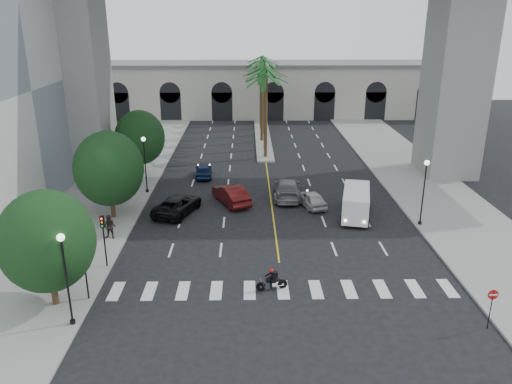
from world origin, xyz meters
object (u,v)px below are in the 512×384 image
Objects in this scene: traffic_signal_far at (103,233)px; cargo_van at (356,202)px; lamp_post_left_far at (145,160)px; car_c at (177,205)px; lamp_post_right at (424,187)px; pedestrian_a at (50,228)px; traffic_signal_near at (84,262)px; car_d at (287,189)px; car_b at (231,194)px; do_not_enter_sign at (492,301)px; lamp_post_left_near at (66,272)px; car_e at (204,170)px; car_a at (311,199)px; motorcycle_rider at (273,280)px; pedestrian_b at (110,227)px.

cargo_van is (17.98, 8.34, -1.21)m from traffic_signal_far.
car_c is (3.48, -5.02, -2.47)m from lamp_post_left_far.
lamp_post_right is 0.99× the size of car_c.
pedestrian_a is (-27.88, -2.15, -2.24)m from lamp_post_right.
traffic_signal_near is 0.68× the size of car_c.
car_d is (12.80, 17.17, -1.65)m from traffic_signal_near.
do_not_enter_sign is at bearing 101.75° from car_b.
traffic_signal_near reaches higher than do_not_enter_sign.
pedestrian_a is (-5.08, 10.85, -2.24)m from lamp_post_left_near.
lamp_post_left_far is at bearing 134.54° from do_not_enter_sign.
cargo_van is 23.50m from pedestrian_a.
car_a is at bearing 135.55° from car_e.
lamp_post_left_near and lamp_post_left_far have the same top height.
traffic_signal_near is 10.90m from motorcycle_rider.
car_d reaches higher than motorcycle_rider.
motorcycle_rider is at bearing 5.68° from traffic_signal_near.
lamp_post_right reaches higher than car_c.
car_b is 0.86× the size of car_d.
car_e is at bearing 92.29° from motorcycle_rider.
car_e is at bearing 41.41° from pedestrian_a.
do_not_enter_sign is at bearing 117.21° from car_d.
cargo_van is (5.18, -4.82, 0.44)m from car_d.
lamp_post_left_near reaches higher than car_c.
traffic_signal_near is 9.95m from pedestrian_a.
lamp_post_left_near is at bearing -174.34° from motorcycle_rider.
traffic_signal_far is (0.10, -14.50, -0.71)m from lamp_post_left_far.
traffic_signal_near is at bearing 171.03° from do_not_enter_sign.
car_d is (12.90, -1.33, -2.36)m from lamp_post_left_far.
car_e is 31.59m from do_not_enter_sign.
lamp_post_left_near and lamp_post_right have the same top height.
motorcycle_rider is at bearing -58.26° from lamp_post_left_far.
pedestrian_b is at bearing 70.64° from car_c.
pedestrian_b reaches higher than pedestrian_a.
do_not_enter_sign is (-0.90, -13.62, -1.54)m from lamp_post_right.
motorcycle_rider is (10.69, 1.06, -1.88)m from traffic_signal_near.
car_a is at bearing 36.61° from traffic_signal_far.
pedestrian_b is (4.35, -0.10, 0.07)m from pedestrian_a.
car_d is at bearing -5.90° from lamp_post_left_far.
car_d is at bearing 146.04° from lamp_post_right.
cargo_van is (-4.72, 1.84, -1.92)m from lamp_post_right.
motorcycle_rider reaches higher than car_e.
lamp_post_left_far is 2.97× the size of pedestrian_b.
traffic_signal_near is 0.63× the size of cargo_van.
pedestrian_b is at bearing 101.02° from traffic_signal_far.
motorcycle_rider is 0.47× the size of car_a.
lamp_post_right is 2.31× the size of do_not_enter_sign.
motorcycle_rider is at bearing -15.37° from traffic_signal_far.
cargo_van is at bearing -18.80° from lamp_post_left_far.
car_e is (-8.07, 6.27, -0.16)m from car_d.
traffic_signal_far is 4.58m from pedestrian_b.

